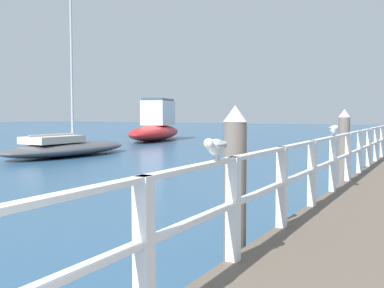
{
  "coord_description": "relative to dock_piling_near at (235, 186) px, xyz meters",
  "views": [
    {
      "loc": [
        0.34,
        -0.36,
        1.88
      ],
      "look_at": [
        -3.59,
        7.1,
        1.33
      ],
      "focal_mm": 44.86,
      "sensor_mm": 36.0,
      "label": 1
    }
  ],
  "objects": [
    {
      "name": "pier_railing",
      "position": [
        0.38,
        6.32,
        0.04
      ],
      "size": [
        0.12,
        21.13,
        1.05
      ],
      "color": "white",
      "rests_on": "pier_deck"
    },
    {
      "name": "dock_piling_near",
      "position": [
        0.0,
        0.0,
        0.0
      ],
      "size": [
        0.29,
        0.29,
        1.97
      ],
      "color": "#6B6056",
      "rests_on": "ground_plane"
    },
    {
      "name": "dock_piling_far",
      "position": [
        0.0,
        7.1,
        0.0
      ],
      "size": [
        0.29,
        0.29,
        1.97
      ],
      "color": "#6B6056",
      "rests_on": "ground_plane"
    },
    {
      "name": "seagull_foreground",
      "position": [
        0.38,
        -1.38,
        0.58
      ],
      "size": [
        0.19,
        0.48,
        0.21
      ],
      "rotation": [
        0.0,
        0.0,
        3.21
      ],
      "color": "white",
      "rests_on": "pier_railing"
    },
    {
      "name": "seagull_background",
      "position": [
        0.38,
        3.86,
        0.58
      ],
      "size": [
        0.26,
        0.45,
        0.21
      ],
      "rotation": [
        0.0,
        0.0,
        3.59
      ],
      "color": "white",
      "rests_on": "pier_railing"
    },
    {
      "name": "boat_0",
      "position": [
        -12.37,
        10.54,
        -0.62
      ],
      "size": [
        2.74,
        7.09,
        9.17
      ],
      "rotation": [
        0.0,
        0.0,
        -0.03
      ],
      "color": "#4C4C51",
      "rests_on": "ground_plane"
    },
    {
      "name": "boat_1",
      "position": [
        -15.28,
        22.59,
        -0.04
      ],
      "size": [
        4.65,
        8.85,
        2.86
      ],
      "rotation": [
        0.0,
        0.0,
        0.28
      ],
      "color": "red",
      "rests_on": "ground_plane"
    }
  ]
}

